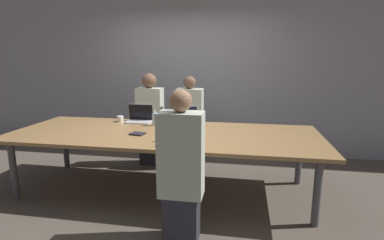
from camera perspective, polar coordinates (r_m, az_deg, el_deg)
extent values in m
plane|color=brown|center=(4.01, -5.16, -13.21)|extent=(24.00, 24.00, 0.00)
cube|color=#9999A3|center=(5.38, -0.42, 8.70)|extent=(12.00, 0.06, 2.80)
cube|color=#9E7547|center=(3.75, -5.37, -2.66)|extent=(3.82, 1.43, 0.04)
cylinder|color=#4C4C51|center=(4.23, -30.86, -8.17)|extent=(0.08, 0.08, 0.74)
cylinder|color=#4C4C51|center=(3.33, 22.74, -12.56)|extent=(0.08, 0.08, 0.74)
cylinder|color=#4C4C51|center=(5.04, -22.96, -4.39)|extent=(0.08, 0.08, 0.74)
cylinder|color=#4C4C51|center=(4.31, 19.72, -6.78)|extent=(0.08, 0.08, 0.74)
cube|color=silver|center=(4.36, -10.09, -0.36)|extent=(0.36, 0.23, 0.02)
cube|color=silver|center=(4.43, -9.66, 1.52)|extent=(0.37, 0.04, 0.23)
cube|color=black|center=(4.42, -9.71, 1.48)|extent=(0.36, 0.04, 0.23)
cube|color=#2D2D38|center=(4.92, -7.77, -5.63)|extent=(0.32, 0.24, 0.45)
cube|color=beige|center=(4.78, -7.98, 1.41)|extent=(0.40, 0.24, 0.78)
sphere|color=brown|center=(4.71, -8.15, 7.42)|extent=(0.23, 0.23, 0.23)
cylinder|color=white|center=(4.46, -13.50, 0.21)|extent=(0.09, 0.09, 0.09)
cylinder|color=#ADD1E0|center=(4.12, -7.09, 0.14)|extent=(0.08, 0.08, 0.18)
cylinder|color=#ADD1E0|center=(4.10, -7.12, 1.60)|extent=(0.03, 0.03, 0.04)
cube|color=silver|center=(3.18, -0.80, -4.70)|extent=(0.32, 0.23, 0.02)
cube|color=silver|center=(3.07, -1.10, -2.98)|extent=(0.33, 0.09, 0.22)
cube|color=#0F1933|center=(3.08, -1.06, -3.01)|extent=(0.32, 0.09, 0.22)
cube|color=#2D2D38|center=(2.95, -2.01, -18.03)|extent=(0.32, 0.24, 0.45)
cube|color=beige|center=(2.70, -2.10, -6.64)|extent=(0.40, 0.24, 0.78)
sphere|color=#9E7051|center=(2.58, -2.18, 3.68)|extent=(0.20, 0.20, 0.20)
cylinder|color=green|center=(3.32, -4.45, -2.61)|extent=(0.06, 0.06, 0.18)
cylinder|color=green|center=(3.30, -4.48, -0.81)|extent=(0.03, 0.03, 0.04)
cube|color=#B7B7BC|center=(4.13, -1.59, -0.85)|extent=(0.34, 0.24, 0.02)
cube|color=#B7B7BC|center=(4.20, -1.32, 1.17)|extent=(0.35, 0.07, 0.24)
cube|color=#0F1933|center=(4.19, -1.35, 1.11)|extent=(0.34, 0.07, 0.24)
cube|color=#2D2D38|center=(4.77, -0.42, -6.10)|extent=(0.32, 0.24, 0.45)
cube|color=beige|center=(4.62, -0.44, 1.17)|extent=(0.40, 0.24, 0.78)
sphere|color=brown|center=(4.56, -0.45, 7.16)|extent=(0.19, 0.19, 0.19)
cylinder|color=red|center=(4.16, -5.06, -0.36)|extent=(0.09, 0.09, 0.08)
cube|color=black|center=(3.66, -5.13, -2.32)|extent=(0.11, 0.15, 0.05)
cube|color=#232328|center=(3.69, -10.33, -2.59)|extent=(0.19, 0.16, 0.02)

